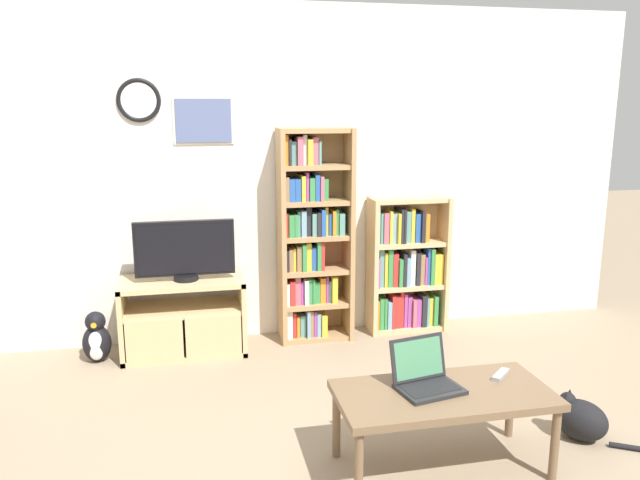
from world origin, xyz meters
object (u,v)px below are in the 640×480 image
bookshelf_tall (311,238)px  bookshelf_short (405,268)px  coffee_table (444,399)px  penguin_figurine (96,339)px  tv_stand (184,316)px  cat (579,419)px  laptop (425,376)px  television (185,250)px  remote_near_laptop (501,374)px

bookshelf_tall → bookshelf_short: bookshelf_tall is taller
coffee_table → penguin_figurine: bearing=136.8°
tv_stand → cat: size_ratio=1.84×
bookshelf_tall → penguin_figurine: (-1.63, -0.16, -0.64)m
bookshelf_tall → penguin_figurine: bookshelf_tall is taller
bookshelf_short → coffee_table: (-0.50, -1.99, -0.14)m
bookshelf_tall → penguin_figurine: bearing=-174.4°
tv_stand → laptop: laptop is taller
television → penguin_figurine: (-0.66, -0.03, -0.63)m
television → cat: bearing=-38.9°
tv_stand → coffee_table: 2.26m
tv_stand → bookshelf_short: 1.82m
coffee_table → remote_near_laptop: (0.37, 0.10, 0.05)m
bookshelf_tall → coffee_table: bookshelf_tall is taller
tv_stand → penguin_figurine: bearing=-176.3°
bookshelf_tall → coffee_table: 2.03m
bookshelf_short → remote_near_laptop: (-0.14, -1.88, -0.09)m
coffee_table → laptop: 0.15m
laptop → remote_near_laptop: 0.45m
television → bookshelf_tall: bookshelf_tall is taller
coffee_table → penguin_figurine: 2.64m
bookshelf_tall → coffee_table: (0.29, -1.96, -0.43)m
television → penguin_figurine: size_ratio=1.91×
bookshelf_tall → remote_near_laptop: (0.66, -1.86, -0.38)m
bookshelf_tall → remote_near_laptop: size_ratio=11.39×
tv_stand → remote_near_laptop: 2.41m
television → cat: (2.14, -1.72, -0.68)m
bookshelf_tall → laptop: size_ratio=4.64×
bookshelf_short → laptop: size_ratio=3.09×
bookshelf_short → remote_near_laptop: size_ratio=7.59×
laptop → television: bearing=112.2°
cat → penguin_figurine: (-2.80, 1.69, 0.06)m
laptop → penguin_figurine: 2.55m
television → laptop: bearing=-56.2°
tv_stand → remote_near_laptop: bearing=-46.4°
bookshelf_tall → cat: size_ratio=3.38×
remote_near_laptop → laptop: bearing=-128.3°
bookshelf_short → coffee_table: bearing=-104.3°
bookshelf_tall → cat: (1.17, -1.85, -0.70)m
bookshelf_tall → coffee_table: bearing=-81.5°
coffee_table → cat: size_ratio=2.21×
penguin_figurine → tv_stand: bearing=3.7°
television → coffee_table: 2.26m
coffee_table → laptop: bearing=140.6°
television → cat: television is taller
cat → penguin_figurine: bearing=111.2°
coffee_table → bookshelf_tall: bearing=98.5°
penguin_figurine → remote_near_laptop: bearing=-36.7°
coffee_table → cat: coffee_table is taller
laptop → bookshelf_tall: bearing=84.9°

